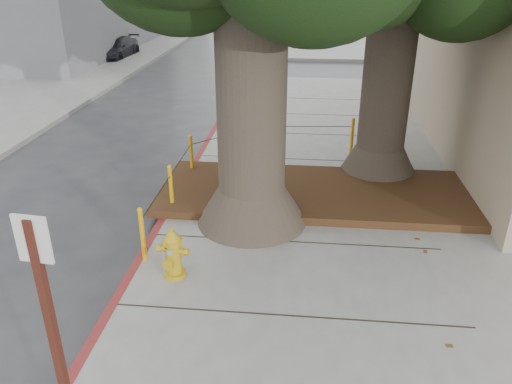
# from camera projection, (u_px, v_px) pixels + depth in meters

# --- Properties ---
(ground) EXTENTS (140.00, 140.00, 0.00)m
(ground) POSITION_uv_depth(u_px,v_px,m) (252.00, 322.00, 6.98)
(ground) COLOR #28282B
(ground) RESTS_ON ground
(sidewalk_far) EXTENTS (16.00, 20.00, 0.15)m
(sidewalk_far) POSITION_uv_depth(u_px,v_px,m) (389.00, 35.00, 33.46)
(sidewalk_far) COLOR slate
(sidewalk_far) RESTS_ON ground
(curb_red) EXTENTS (0.14, 26.00, 0.16)m
(curb_red) POSITION_uv_depth(u_px,v_px,m) (161.00, 225.00, 9.39)
(curb_red) COLOR maroon
(curb_red) RESTS_ON ground
(planter_bed) EXTENTS (6.40, 2.60, 0.16)m
(planter_bed) POSITION_uv_depth(u_px,v_px,m) (316.00, 193.00, 10.32)
(planter_bed) COLOR black
(planter_bed) RESTS_ON sidewalk_main
(bollard_ring) EXTENTS (3.79, 5.39, 0.95)m
(bollard_ring) POSITION_uv_depth(u_px,v_px,m) (234.00, 162.00, 10.73)
(bollard_ring) COLOR orange
(bollard_ring) RESTS_ON sidewalk_main
(fire_hydrant) EXTENTS (0.44, 0.41, 0.83)m
(fire_hydrant) POSITION_uv_depth(u_px,v_px,m) (173.00, 253.00, 7.58)
(fire_hydrant) COLOR gold
(fire_hydrant) RESTS_ON sidewalk_main
(signpost) EXTENTS (0.28, 0.07, 2.80)m
(signpost) POSITION_uv_depth(u_px,v_px,m) (56.00, 348.00, 4.05)
(signpost) COLOR #471911
(signpost) RESTS_ON sidewalk_main
(car_silver) EXTENTS (3.23, 1.62, 1.06)m
(car_silver) POSITION_uv_depth(u_px,v_px,m) (412.00, 53.00, 24.18)
(car_silver) COLOR #B7B6BC
(car_silver) RESTS_ON ground
(car_red) EXTENTS (3.79, 1.70, 1.21)m
(car_red) POSITION_uv_depth(u_px,v_px,m) (473.00, 56.00, 23.04)
(car_red) COLOR maroon
(car_red) RESTS_ON ground
(car_dark) EXTENTS (1.70, 3.73, 1.06)m
(car_dark) POSITION_uv_depth(u_px,v_px,m) (115.00, 48.00, 25.40)
(car_dark) COLOR black
(car_dark) RESTS_ON ground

